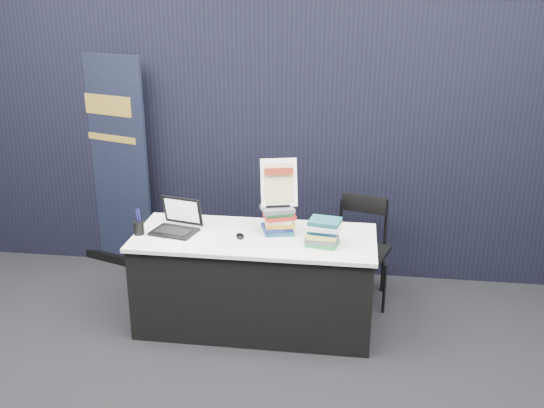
{
  "coord_description": "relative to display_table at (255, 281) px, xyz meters",
  "views": [
    {
      "loc": [
        0.7,
        -3.55,
        2.49
      ],
      "look_at": [
        0.13,
        0.55,
        1.01
      ],
      "focal_mm": 40.0,
      "sensor_mm": 36.0,
      "label": 1
    }
  ],
  "objects": [
    {
      "name": "drape_partition",
      "position": [
        0.0,
        1.05,
        0.82
      ],
      "size": [
        6.0,
        0.08,
        2.4
      ],
      "primitive_type": "cube",
      "color": "black",
      "rests_on": "floor"
    },
    {
      "name": "pullup_banner",
      "position": [
        -1.46,
        0.95,
        0.49
      ],
      "size": [
        0.82,
        0.37,
        1.96
      ],
      "rotation": [
        0.0,
        0.0,
        -0.34
      ],
      "color": "black",
      "rests_on": "floor"
    },
    {
      "name": "brochure_mid",
      "position": [
        -0.44,
        -0.12,
        0.38
      ],
      "size": [
        0.34,
        0.25,
        0.0
      ],
      "primitive_type": "cube",
      "rotation": [
        0.0,
        0.0,
        0.06
      ],
      "color": "white",
      "rests_on": "display_table"
    },
    {
      "name": "floor",
      "position": [
        0.0,
        -0.55,
        -0.38
      ],
      "size": [
        8.0,
        8.0,
        0.0
      ],
      "primitive_type": "plane",
      "color": "black",
      "rests_on": "ground"
    },
    {
      "name": "laptop",
      "position": [
        -0.61,
        0.01,
        0.43
      ],
      "size": [
        0.37,
        0.33,
        0.25
      ],
      "rotation": [
        0.0,
        0.0,
        -0.23
      ],
      "color": "black",
      "rests_on": "display_table"
    },
    {
      "name": "display_table",
      "position": [
        0.0,
        0.0,
        0.0
      ],
      "size": [
        1.8,
        0.75,
        0.75
      ],
      "color": "black",
      "rests_on": "floor"
    },
    {
      "name": "pen_cup",
      "position": [
        -0.86,
        -0.09,
        0.42
      ],
      "size": [
        0.1,
        0.1,
        0.1
      ],
      "primitive_type": "cylinder",
      "rotation": [
        0.0,
        0.0,
        0.42
      ],
      "color": "black",
      "rests_on": "display_table"
    },
    {
      "name": "book_stack_short",
      "position": [
        0.52,
        -0.09,
        0.47
      ],
      "size": [
        0.24,
        0.2,
        0.19
      ],
      "rotation": [
        0.0,
        0.0,
        -0.12
      ],
      "color": "#228142",
      "rests_on": "display_table"
    },
    {
      "name": "mouse",
      "position": [
        -0.1,
        -0.05,
        0.39
      ],
      "size": [
        0.09,
        0.11,
        0.03
      ],
      "primitive_type": "ellipsoid",
      "rotation": [
        0.0,
        0.0,
        0.35
      ],
      "color": "black",
      "rests_on": "display_table"
    },
    {
      "name": "stacking_chair",
      "position": [
        0.81,
        0.55,
        0.11
      ],
      "size": [
        0.49,
        0.5,
        0.87
      ],
      "rotation": [
        0.0,
        0.0,
        -0.3
      ],
      "color": "black",
      "rests_on": "floor"
    },
    {
      "name": "book_stack_tall",
      "position": [
        0.17,
        0.08,
        0.48
      ],
      "size": [
        0.26,
        0.22,
        0.21
      ],
      "rotation": [
        0.0,
        0.0,
        0.28
      ],
      "color": "#174D57",
      "rests_on": "display_table"
    },
    {
      "name": "wall_back",
      "position": [
        0.0,
        3.45,
        1.37
      ],
      "size": [
        8.0,
        0.02,
        3.5
      ],
      "primitive_type": "cube",
      "color": "#A5A39C",
      "rests_on": "floor"
    },
    {
      "name": "info_sign",
      "position": [
        0.17,
        0.11,
        0.76
      ],
      "size": [
        0.29,
        0.17,
        0.37
      ],
      "rotation": [
        0.0,
        0.0,
        0.25
      ],
      "color": "black",
      "rests_on": "book_stack_tall"
    },
    {
      "name": "brochure_right",
      "position": [
        -0.49,
        -0.06,
        0.38
      ],
      "size": [
        0.3,
        0.24,
        0.0
      ],
      "primitive_type": "cube",
      "rotation": [
        0.0,
        0.0,
        -0.18
      ],
      "color": "white",
      "rests_on": "display_table"
    },
    {
      "name": "brochure_left",
      "position": [
        -0.51,
        -0.25,
        0.38
      ],
      "size": [
        0.28,
        0.22,
        0.0
      ],
      "primitive_type": "cube",
      "rotation": [
        0.0,
        0.0,
        -0.13
      ],
      "color": "white",
      "rests_on": "display_table"
    }
  ]
}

